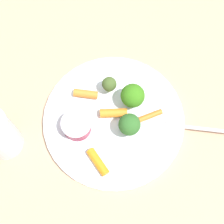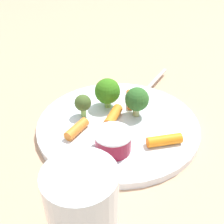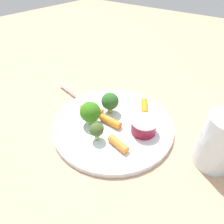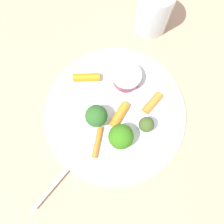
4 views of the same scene
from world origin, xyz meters
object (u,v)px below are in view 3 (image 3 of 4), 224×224
(sauce_cup, at_px, (144,126))
(carrot_stick_3, at_px, (118,144))
(broccoli_floret_1, at_px, (97,130))
(carrot_stick_0, at_px, (111,122))
(plate, at_px, (113,124))
(broccoli_floret_2, at_px, (110,101))
(carrot_stick_1, at_px, (91,110))
(carrot_stick_2, at_px, (145,107))
(broccoli_floret_0, at_px, (90,112))
(fork, at_px, (76,94))
(drinking_glass, at_px, (220,142))

(sauce_cup, height_order, carrot_stick_3, sauce_cup)
(broccoli_floret_1, bearing_deg, carrot_stick_0, 95.33)
(plate, bearing_deg, broccoli_floret_1, -84.25)
(broccoli_floret_2, xyz_separation_m, carrot_stick_0, (0.03, -0.03, -0.02))
(broccoli_floret_2, height_order, carrot_stick_1, broccoli_floret_2)
(broccoli_floret_2, height_order, carrot_stick_0, broccoli_floret_2)
(carrot_stick_3, bearing_deg, broccoli_floret_2, 136.94)
(plate, relative_size, sauce_cup, 4.88)
(carrot_stick_0, xyz_separation_m, carrot_stick_2, (0.03, 0.10, -0.00))
(plate, bearing_deg, broccoli_floret_0, -137.93)
(broccoli_floret_0, relative_size, carrot_stick_0, 1.06)
(fork, height_order, drinking_glass, drinking_glass)
(plate, distance_m, broccoli_floret_2, 0.05)
(fork, bearing_deg, carrot_stick_3, -20.56)
(carrot_stick_1, bearing_deg, drinking_glass, 8.26)
(carrot_stick_3, bearing_deg, carrot_stick_1, 158.06)
(drinking_glass, bearing_deg, carrot_stick_2, 164.60)
(fork, bearing_deg, broccoli_floret_2, -0.06)
(carrot_stick_0, bearing_deg, fork, 167.53)
(plate, relative_size, broccoli_floret_1, 6.62)
(sauce_cup, height_order, drinking_glass, drinking_glass)
(sauce_cup, xyz_separation_m, carrot_stick_2, (-0.04, 0.07, -0.01))
(plate, xyz_separation_m, broccoli_floret_2, (-0.03, 0.02, 0.04))
(sauce_cup, relative_size, carrot_stick_0, 1.08)
(broccoli_floret_1, relative_size, carrot_stick_3, 0.88)
(carrot_stick_1, xyz_separation_m, carrot_stick_2, (0.10, 0.09, 0.00))
(carrot_stick_1, bearing_deg, fork, 161.48)
(broccoli_floret_1, bearing_deg, drinking_glass, 25.83)
(plate, xyz_separation_m, broccoli_floret_1, (0.01, -0.06, 0.03))
(carrot_stick_3, distance_m, fork, 0.22)
(broccoli_floret_0, xyz_separation_m, drinking_glass, (0.25, 0.07, 0.01))
(carrot_stick_0, bearing_deg, carrot_stick_2, 71.71)
(sauce_cup, bearing_deg, carrot_stick_2, 118.60)
(carrot_stick_2, bearing_deg, broccoli_floret_2, -134.44)
(carrot_stick_0, height_order, carrot_stick_3, carrot_stick_0)
(sauce_cup, height_order, broccoli_floret_1, broccoli_floret_1)
(sauce_cup, xyz_separation_m, carrot_stick_0, (-0.07, -0.03, -0.01))
(plate, distance_m, carrot_stick_0, 0.02)
(carrot_stick_0, relative_size, drinking_glass, 0.48)
(broccoli_floret_2, bearing_deg, carrot_stick_1, -144.34)
(sauce_cup, xyz_separation_m, fork, (-0.22, 0.01, -0.01))
(carrot_stick_2, bearing_deg, carrot_stick_0, -108.29)
(broccoli_floret_0, height_order, carrot_stick_0, broccoli_floret_0)
(carrot_stick_3, xyz_separation_m, drinking_glass, (0.16, 0.09, 0.04))
(broccoli_floret_0, height_order, carrot_stick_3, broccoli_floret_0)
(carrot_stick_0, xyz_separation_m, carrot_stick_1, (-0.07, 0.01, -0.00))
(broccoli_floret_1, bearing_deg, carrot_stick_1, 141.04)
(sauce_cup, bearing_deg, broccoli_floret_0, -155.11)
(broccoli_floret_0, relative_size, carrot_stick_2, 1.04)
(broccoli_floret_0, bearing_deg, fork, 152.68)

